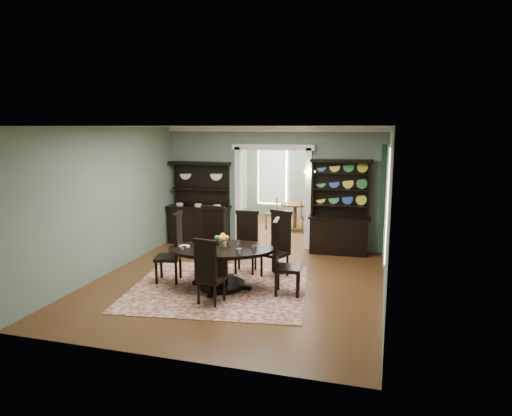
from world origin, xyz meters
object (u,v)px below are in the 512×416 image
Objects in this scene: parlor_table at (295,213)px; dining_table at (221,260)px; sideboard at (200,215)px; welsh_dresser at (339,220)px.

dining_table is at bearing -94.29° from parlor_table.
dining_table is at bearing -61.07° from sideboard.
sideboard is at bearing 178.29° from welsh_dresser.
parlor_table reaches higher than dining_table.
parlor_table is at bearing 45.75° from sideboard.
parlor_table is at bearing 72.05° from dining_table.
welsh_dresser is (1.88, 3.04, 0.27)m from dining_table.
welsh_dresser is (3.59, 0.00, 0.07)m from sideboard.
parlor_table is (2.10, 2.18, -0.23)m from sideboard.
dining_table is 0.98× the size of welsh_dresser.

